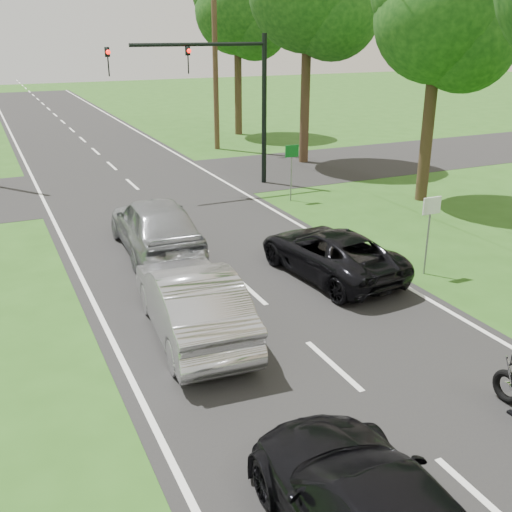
# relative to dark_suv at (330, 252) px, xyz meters

# --- Properties ---
(ground) EXTENTS (140.00, 140.00, 0.00)m
(ground) POSITION_rel_dark_suv_xyz_m (-2.35, -4.00, -0.64)
(ground) COLOR #264F16
(ground) RESTS_ON ground
(road) EXTENTS (8.00, 100.00, 0.01)m
(road) POSITION_rel_dark_suv_xyz_m (-2.35, 6.00, -0.63)
(road) COLOR black
(road) RESTS_ON ground
(cross_road) EXTENTS (60.00, 7.00, 0.01)m
(cross_road) POSITION_rel_dark_suv_xyz_m (-2.35, 12.00, -0.63)
(cross_road) COLOR black
(cross_road) RESTS_ON ground
(dark_suv) EXTENTS (2.52, 4.68, 1.25)m
(dark_suv) POSITION_rel_dark_suv_xyz_m (0.00, 0.00, 0.00)
(dark_suv) COLOR black
(dark_suv) RESTS_ON road
(silver_sedan) EXTENTS (2.00, 4.79, 1.54)m
(silver_sedan) POSITION_rel_dark_suv_xyz_m (-4.40, -1.65, 0.15)
(silver_sedan) COLOR #ADACB1
(silver_sedan) RESTS_ON road
(silver_suv) EXTENTS (2.16, 4.98, 1.67)m
(silver_suv) POSITION_rel_dark_suv_xyz_m (-3.68, 3.64, 0.21)
(silver_suv) COLOR #999CA0
(silver_suv) RESTS_ON road
(traffic_signal) EXTENTS (6.38, 0.44, 6.00)m
(traffic_signal) POSITION_rel_dark_suv_xyz_m (0.99, 10.00, 3.50)
(traffic_signal) COLOR black
(traffic_signal) RESTS_ON ground
(utility_pole_far) EXTENTS (1.60, 0.28, 10.00)m
(utility_pole_far) POSITION_rel_dark_suv_xyz_m (3.85, 18.00, 4.45)
(utility_pole_far) COLOR brown
(utility_pole_far) RESTS_ON ground
(sign_white) EXTENTS (0.55, 0.07, 2.12)m
(sign_white) POSITION_rel_dark_suv_xyz_m (2.35, -1.02, 0.96)
(sign_white) COLOR slate
(sign_white) RESTS_ON ground
(sign_green) EXTENTS (0.55, 0.07, 2.12)m
(sign_green) POSITION_rel_dark_suv_xyz_m (2.55, 6.98, 0.96)
(sign_green) COLOR slate
(sign_green) RESTS_ON ground
(tree_row_c) EXTENTS (4.80, 4.65, 8.76)m
(tree_row_c) POSITION_rel_dark_suv_xyz_m (7.40, 4.80, 5.60)
(tree_row_c) COLOR #332316
(tree_row_c) RESTS_ON ground
(tree_row_e) EXTENTS (5.28, 5.12, 9.61)m
(tree_row_e) POSITION_rel_dark_suv_xyz_m (7.13, 21.78, 6.20)
(tree_row_e) COLOR #332316
(tree_row_e) RESTS_ON ground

